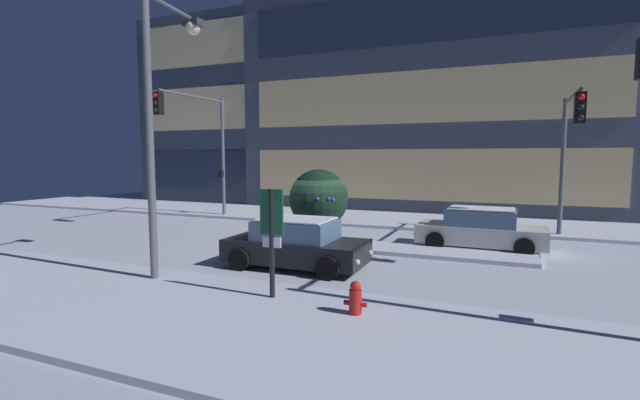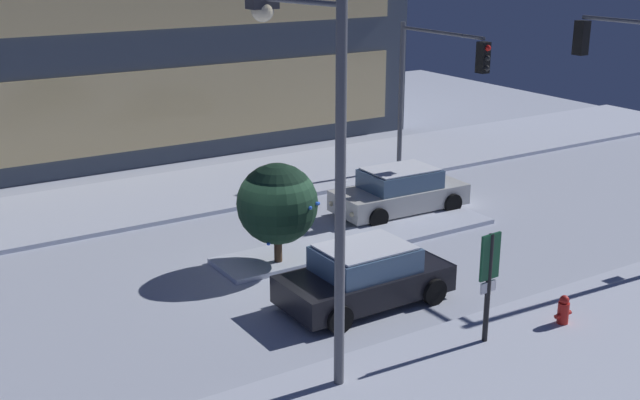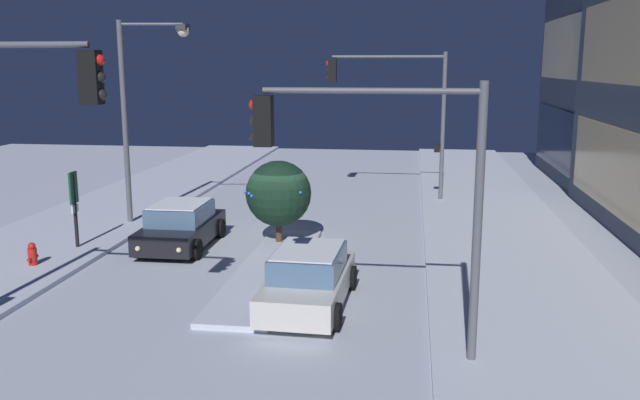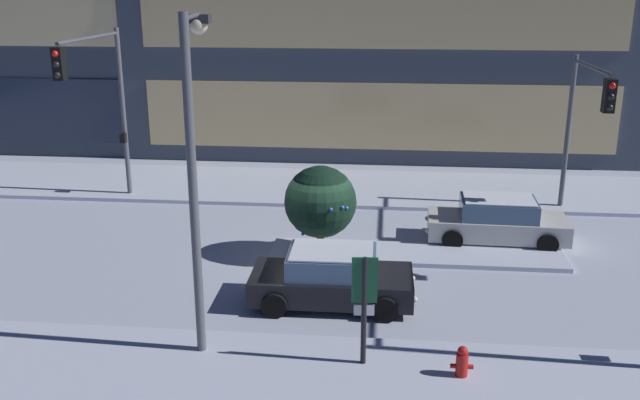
% 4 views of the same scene
% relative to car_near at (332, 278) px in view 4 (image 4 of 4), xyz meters
% --- Properties ---
extents(ground, '(52.00, 52.00, 0.00)m').
position_rel_car_near_xyz_m(ground, '(-0.75, 2.98, -0.71)').
color(ground, silver).
extents(curb_strip_near, '(52.00, 5.20, 0.14)m').
position_rel_car_near_xyz_m(curb_strip_near, '(-0.75, -4.67, -0.64)').
color(curb_strip_near, silver).
rests_on(curb_strip_near, ground).
extents(curb_strip_far, '(52.00, 5.20, 0.14)m').
position_rel_car_near_xyz_m(curb_strip_far, '(-0.75, 10.64, -0.64)').
color(curb_strip_far, silver).
rests_on(curb_strip_far, ground).
extents(median_strip, '(9.00, 1.80, 0.14)m').
position_rel_car_near_xyz_m(median_strip, '(2.33, 3.51, -0.64)').
color(median_strip, silver).
rests_on(median_strip, ground).
extents(office_tower_secondary, '(13.29, 9.96, 13.58)m').
position_rel_car_near_xyz_m(office_tower_secondary, '(-13.94, 19.84, 6.08)').
color(office_tower_secondary, '#384251').
rests_on(office_tower_secondary, ground).
extents(car_near, '(4.32, 2.16, 1.49)m').
position_rel_car_near_xyz_m(car_near, '(0.00, 0.00, 0.00)').
color(car_near, black).
rests_on(car_near, ground).
extents(car_far, '(4.56, 2.15, 1.49)m').
position_rel_car_near_xyz_m(car_far, '(4.96, 5.06, -0.00)').
color(car_far, silver).
rests_on(car_far, ground).
extents(traffic_light_corner_far_right, '(0.32, 4.59, 5.68)m').
position_rel_car_near_xyz_m(traffic_light_corner_far_right, '(7.84, 6.97, 3.29)').
color(traffic_light_corner_far_right, '#565960').
rests_on(traffic_light_corner_far_right, ground).
extents(traffic_light_corner_far_left, '(0.32, 5.22, 6.51)m').
position_rel_car_near_xyz_m(traffic_light_corner_far_left, '(-8.74, 6.89, 3.78)').
color(traffic_light_corner_far_left, '#565960').
rests_on(traffic_light_corner_far_left, ground).
extents(street_lamp_arched, '(0.70, 2.58, 7.55)m').
position_rel_car_near_xyz_m(street_lamp_arched, '(-2.81, -2.29, 4.20)').
color(street_lamp_arched, '#565960').
rests_on(street_lamp_arched, ground).
extents(fire_hydrant, '(0.48, 0.26, 0.82)m').
position_rel_car_near_xyz_m(fire_hydrant, '(3.03, -3.52, -0.31)').
color(fire_hydrant, red).
rests_on(fire_hydrant, ground).
extents(parking_info_sign, '(0.55, 0.12, 2.61)m').
position_rel_car_near_xyz_m(parking_info_sign, '(0.94, -3.20, 0.95)').
color(parking_info_sign, black).
rests_on(parking_info_sign, ground).
extents(decorated_tree_median, '(2.19, 2.19, 2.88)m').
position_rel_car_near_xyz_m(decorated_tree_median, '(-0.62, 3.19, 1.07)').
color(decorated_tree_median, '#473323').
rests_on(decorated_tree_median, ground).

